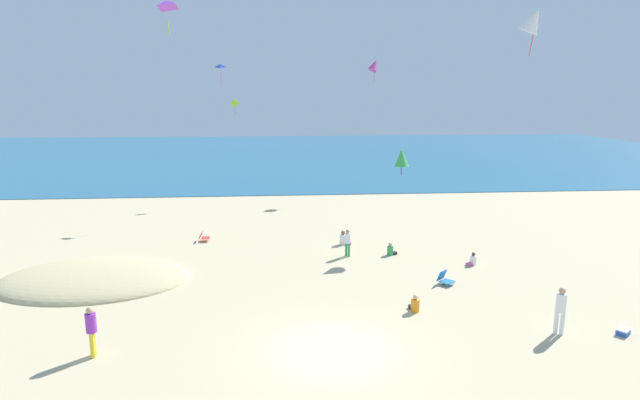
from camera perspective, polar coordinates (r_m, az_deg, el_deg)
The scene contains 19 objects.
ground_plane at distance 27.07m, azimuth -0.79°, elevation -6.32°, with size 120.00×120.00×0.00m, color #C6B58C.
ocean_water at distance 72.67m, azimuth -3.20°, elevation 5.15°, with size 120.00×60.00×0.05m, color #236084.
dune_mound at distance 25.98m, azimuth -23.75°, elevation -8.16°, with size 8.62×6.03×1.27m, color tan.
beach_chair_far_right at distance 30.52m, azimuth -12.81°, elevation -3.98°, with size 0.65×0.61×0.56m.
beach_chair_far_left at distance 23.94m, azimuth 13.68°, elevation -8.47°, with size 0.86×0.87×0.62m.
cooler_box at distance 21.69m, azimuth 30.61°, elevation -12.47°, with size 0.60×0.58×0.22m.
person_0 at distance 18.59m, azimuth -24.04°, elevation -12.86°, with size 0.38×0.38×1.71m.
person_1 at distance 26.87m, azimuth 16.59°, elevation -6.43°, with size 0.58×0.42×0.65m.
person_2 at distance 26.96m, azimuth 3.09°, elevation -4.56°, with size 0.40×0.40×1.45m.
person_3 at distance 20.92m, azimuth 10.49°, elevation -11.38°, with size 0.38×0.59×0.70m.
person_4 at distance 29.14m, azimuth 2.66°, elevation -4.39°, with size 0.70×0.46×0.82m.
person_5 at distance 27.56m, azimuth 7.86°, elevation -5.57°, with size 0.60×0.48×0.68m.
person_6 at distance 20.34m, azimuth 25.16°, elevation -10.74°, with size 0.45×0.45×1.76m.
kite_blue at distance 37.77m, azimuth -11.00°, elevation 14.43°, with size 0.65×0.52×1.41m.
kite_magenta at distance 44.94m, azimuth 6.05°, elevation 14.67°, with size 1.35×1.17×2.01m.
kite_white at distance 22.30m, azimuth 22.61°, elevation 17.94°, with size 1.28×1.21×1.87m.
kite_purple at distance 19.49m, azimuth -16.72°, elevation 20.09°, with size 0.87×0.91×1.19m.
kite_green at distance 27.84m, azimuth 9.05°, elevation 4.63°, with size 0.81×0.93×1.46m.
kite_lime at distance 41.83m, azimuth -9.44°, elevation 10.51°, with size 0.69×0.04×1.20m.
Camera 1 is at (-1.66, -15.68, 8.43)m, focal length 28.82 mm.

